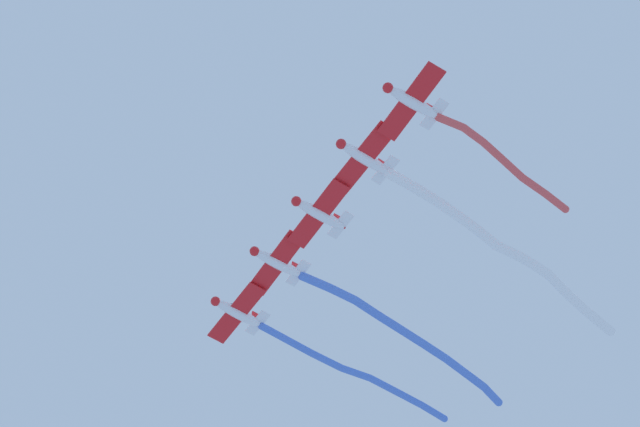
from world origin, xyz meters
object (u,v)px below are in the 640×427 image
Objects in this scene: airplane_right_wing at (319,214)px; airplane_trail at (411,101)px; airplane_lead at (237,313)px; airplane_slot at (364,157)px; airplane_left_wing at (277,263)px.

airplane_right_wing and airplane_trail have the same top height.
airplane_slot is (15.87, -10.98, 0.30)m from airplane_lead.
airplane_left_wing is 19.30m from airplane_trail.
airplane_right_wing is (5.29, -3.66, -0.30)m from airplane_left_wing.
airplane_lead is 25.72m from airplane_trail.
airplane_lead is at bearing -89.44° from airplane_slot.
airplane_right_wing is 0.99× the size of airplane_slot.
airplane_left_wing is 1.00× the size of airplane_trail.
airplane_left_wing is 6.44m from airplane_right_wing.
airplane_right_wing is at bearing 92.42° from airplane_left_wing.
airplane_slot is at bearing 90.46° from airplane_lead.
airplane_left_wing reaches higher than airplane_right_wing.
airplane_slot reaches higher than airplane_right_wing.
airplane_right_wing is at bearing -89.44° from airplane_slot.
airplane_lead is 1.01× the size of airplane_right_wing.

